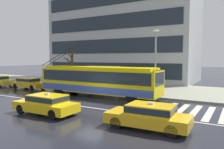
{
  "coord_description": "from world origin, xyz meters",
  "views": [
    {
      "loc": [
        10.16,
        -14.2,
        3.63
      ],
      "look_at": [
        0.03,
        3.22,
        2.1
      ],
      "focal_mm": 35.63,
      "sensor_mm": 36.0,
      "label": 1
    }
  ],
  "objects": [
    {
      "name": "trolleybus",
      "position": [
        -1.4,
        3.02,
        1.54
      ],
      "size": [
        13.01,
        2.61,
        4.9
      ],
      "color": "yellow",
      "rests_on": "ground_plane"
    },
    {
      "name": "street_tree_bare",
      "position": [
        -7.23,
        6.18,
        2.44
      ],
      "size": [
        2.05,
        1.82,
        4.23
      ],
      "color": "brown",
      "rests_on": "sidewalk_slab"
    },
    {
      "name": "bus_shelter",
      "position": [
        -3.46,
        6.73,
        2.06
      ],
      "size": [
        4.21,
        1.75,
        2.54
      ],
      "color": "gray",
      "rests_on": "sidewalk_slab"
    },
    {
      "name": "taxi_queued_behind_bus",
      "position": [
        -11.31,
        3.27,
        0.7
      ],
      "size": [
        4.45,
        1.8,
        1.39
      ],
      "color": "gold",
      "rests_on": "ground_plane"
    },
    {
      "name": "ground_plane",
      "position": [
        0.0,
        0.0,
        0.0
      ],
      "size": [
        160.0,
        160.0,
        0.0
      ],
      "primitive_type": "plane",
      "color": "#21222B"
    },
    {
      "name": "crosswalk_stripe_edge_near",
      "position": [
        5.79,
        1.31,
        0.0
      ],
      "size": [
        0.44,
        4.4,
        0.01
      ],
      "primitive_type": "cube",
      "color": "beige",
      "rests_on": "ground_plane"
    },
    {
      "name": "office_tower_corner_left",
      "position": [
        -6.91,
        18.7,
        12.23
      ],
      "size": [
        23.45,
        10.54,
        24.45
      ],
      "color": "#ACB2B2",
      "rests_on": "ground_plane"
    },
    {
      "name": "crosswalk_stripe_inner_a",
      "position": [
        6.69,
        1.31,
        0.0
      ],
      "size": [
        0.44,
        4.4,
        0.01
      ],
      "primitive_type": "cube",
      "color": "beige",
      "rests_on": "ground_plane"
    },
    {
      "name": "pedestrian_at_shelter",
      "position": [
        -2.62,
        5.59,
        1.69
      ],
      "size": [
        1.34,
        1.34,
        1.98
      ],
      "color": "navy",
      "rests_on": "sidewalk_slab"
    },
    {
      "name": "lane_centre_line",
      "position": [
        0.0,
        -1.2,
        0.0
      ],
      "size": [
        72.0,
        0.14,
        0.01
      ],
      "primitive_type": "cube",
      "color": "silver",
      "rests_on": "ground_plane"
    },
    {
      "name": "taxi_oncoming_near",
      "position": [
        -0.58,
        -4.13,
        0.7
      ],
      "size": [
        4.29,
        1.84,
        1.39
      ],
      "color": "yellow",
      "rests_on": "ground_plane"
    },
    {
      "name": "sidewalk_slab",
      "position": [
        0.0,
        9.62,
        0.07
      ],
      "size": [
        80.0,
        10.0,
        0.14
      ],
      "primitive_type": "cube",
      "color": "gray",
      "rests_on": "ground_plane"
    },
    {
      "name": "crosswalk_stripe_center",
      "position": [
        7.59,
        1.31,
        0.0
      ],
      "size": [
        0.44,
        4.4,
        0.01
      ],
      "primitive_type": "cube",
      "color": "beige",
      "rests_on": "ground_plane"
    },
    {
      "name": "pedestrian_walking_past",
      "position": [
        1.16,
        6.82,
        1.11
      ],
      "size": [
        0.46,
        0.46,
        1.65
      ],
      "color": "black",
      "rests_on": "sidewalk_slab"
    },
    {
      "name": "taxi_oncoming_far",
      "position": [
        6.19,
        -3.63,
        0.7
      ],
      "size": [
        4.3,
        1.93,
        1.39
      ],
      "color": "yellow",
      "rests_on": "ground_plane"
    },
    {
      "name": "crosswalk_stripe_inner_b",
      "position": [
        8.49,
        1.31,
        0.0
      ],
      "size": [
        0.44,
        4.4,
        0.01
      ],
      "primitive_type": "cube",
      "color": "beige",
      "rests_on": "ground_plane"
    },
    {
      "name": "pedestrian_approaching_curb",
      "position": [
        -5.12,
        6.86,
        1.8
      ],
      "size": [
        1.47,
        1.47,
        2.04
      ],
      "color": "navy",
      "rests_on": "sidewalk_slab"
    },
    {
      "name": "street_lamp",
      "position": [
        3.42,
        5.27,
        3.74
      ],
      "size": [
        0.6,
        0.32,
        6.0
      ],
      "color": "gray",
      "rests_on": "sidewalk_slab"
    }
  ]
}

